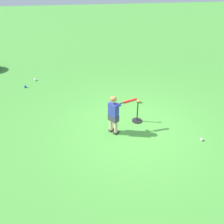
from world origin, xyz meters
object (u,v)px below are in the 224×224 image
at_px(batting_tee, 137,118).
at_px(play_ball_behind_batter, 25,86).
at_px(child_batter, 115,111).
at_px(play_ball_near_batter, 202,139).
at_px(play_ball_far_right, 139,101).
at_px(play_ball_far_left, 35,80).

bearing_deg(batting_tee, play_ball_behind_batter, 143.52).
xyz_separation_m(child_batter, play_ball_behind_batter, (-2.79, 3.02, -0.61)).
bearing_deg(play_ball_near_batter, play_ball_behind_batter, 143.44).
bearing_deg(play_ball_near_batter, play_ball_far_right, 118.97).
relative_size(play_ball_behind_batter, play_ball_far_right, 0.90).
distance_m(play_ball_far_right, play_ball_near_batter, 2.40).
relative_size(play_ball_far_right, play_ball_near_batter, 1.37).
bearing_deg(play_ball_far_left, play_ball_behind_batter, -117.05).
relative_size(play_ball_far_left, play_ball_behind_batter, 1.00).
bearing_deg(play_ball_behind_batter, play_ball_far_right, -22.47).
bearing_deg(batting_tee, play_ball_far_left, 135.69).
xyz_separation_m(child_batter, play_ball_far_left, (-2.51, 3.57, -0.61)).
xyz_separation_m(play_ball_behind_batter, batting_tee, (3.49, -2.58, 0.06)).
height_order(play_ball_behind_batter, batting_tee, batting_tee).
bearing_deg(play_ball_far_right, batting_tee, -105.49).
bearing_deg(batting_tee, play_ball_near_batter, -36.73).
height_order(play_ball_far_right, play_ball_near_batter, play_ball_far_right).
bearing_deg(play_ball_near_batter, batting_tee, 143.27).
relative_size(play_ball_far_left, batting_tee, 0.15).
xyz_separation_m(child_batter, play_ball_near_batter, (2.15, -0.64, -0.61)).
bearing_deg(batting_tee, child_batter, -148.30).
height_order(child_batter, play_ball_near_batter, child_batter).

